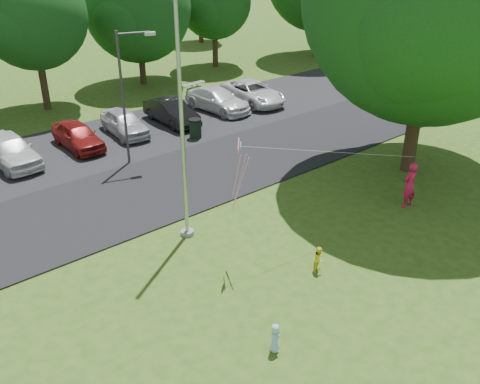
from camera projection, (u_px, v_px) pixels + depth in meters
ground at (353, 258)px, 18.52m from camera, size 120.00×120.00×0.00m
park_road at (200, 174)px, 24.67m from camera, size 60.00×6.00×0.06m
parking_strip at (130, 135)px, 29.12m from camera, size 42.00×7.00×0.06m
flagpole at (182, 129)px, 18.06m from camera, size 0.50×0.50×10.00m
street_lamp at (127, 87)px, 24.18m from camera, size 1.70×0.71×6.25m
trash_can at (195, 129)px, 28.51m from camera, size 0.69×0.69×1.09m
big_tree at (433, 2)px, 21.65m from camera, size 11.30×10.76×13.22m
tree_row at (74, 6)px, 33.44m from camera, size 64.35×11.94×10.88m
horizon_trees at (54, 9)px, 42.09m from camera, size 77.46×7.20×7.02m
parked_cars at (129, 121)px, 28.96m from camera, size 20.39×5.21×1.48m
woman at (409, 185)px, 21.48m from camera, size 0.73×0.49×1.94m
child_yellow at (319, 259)px, 17.67m from camera, size 0.51×0.45×0.91m
child_blue at (275, 338)px, 14.34m from camera, size 0.43×0.50×0.87m
kite at (246, 159)px, 16.85m from camera, size 7.98×1.65×2.48m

